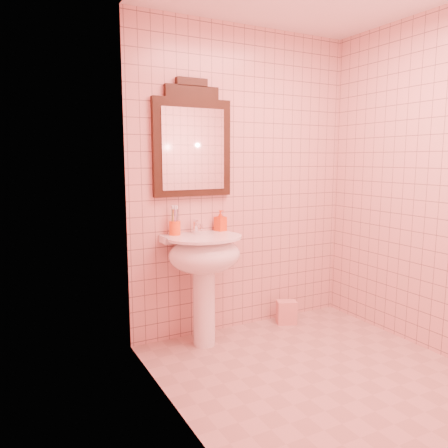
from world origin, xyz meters
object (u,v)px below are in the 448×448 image
toothbrush_cup (175,228)px  mirror (192,143)px  pedestal_sink (204,262)px  soap_dispenser (220,221)px  towel (287,312)px

toothbrush_cup → mirror: bearing=16.6°
pedestal_sink → soap_dispenser: soap_dispenser is taller
soap_dispenser → mirror: bearing=152.6°
toothbrush_cup → soap_dispenser: 0.40m
toothbrush_cup → soap_dispenser: (0.40, 0.01, 0.03)m
mirror → toothbrush_cup: size_ratio=4.42×
towel → mirror: bearing=171.0°
mirror → toothbrush_cup: mirror is taller
mirror → towel: size_ratio=4.37×
pedestal_sink → towel: 1.00m
mirror → toothbrush_cup: 0.67m
pedestal_sink → mirror: 0.92m
pedestal_sink → towel: pedestal_sink is taller
soap_dispenser → towel: soap_dispenser is taller
pedestal_sink → mirror: mirror is taller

